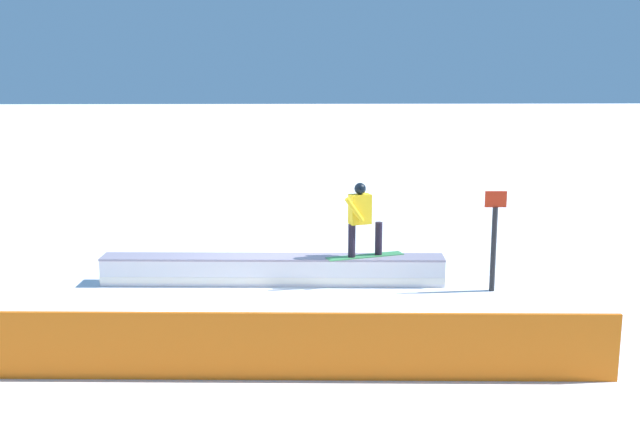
{
  "coord_description": "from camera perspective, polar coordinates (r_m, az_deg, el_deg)",
  "views": [
    {
      "loc": [
        -0.59,
        14.34,
        4.3
      ],
      "look_at": [
        -0.89,
        1.03,
        1.6
      ],
      "focal_mm": 42.99,
      "sensor_mm": 36.0,
      "label": 1
    }
  ],
  "objects": [
    {
      "name": "ground_plane",
      "position": [
        14.98,
        -3.52,
        -5.22
      ],
      "size": [
        120.0,
        120.0,
        0.0
      ],
      "primitive_type": "plane",
      "color": "white"
    },
    {
      "name": "grind_box",
      "position": [
        14.91,
        -3.53,
        -4.3
      ],
      "size": [
        6.64,
        0.78,
        0.55
      ],
      "color": "white",
      "rests_on": "ground_plane"
    },
    {
      "name": "snowboarder",
      "position": [
        14.6,
        3.1,
        -0.26
      ],
      "size": [
        1.54,
        0.73,
        1.44
      ],
      "color": "#3B8C4F",
      "rests_on": "grind_box"
    },
    {
      "name": "safety_fence",
      "position": [
        10.53,
        -4.5,
        -9.83
      ],
      "size": [
        9.68,
        0.39,
        0.95
      ],
      "primitive_type": "cube",
      "rotation": [
        0.0,
        0.0,
        -0.03
      ],
      "color": "orange",
      "rests_on": "ground_plane"
    },
    {
      "name": "trail_marker",
      "position": [
        14.6,
        12.83,
        -1.79
      ],
      "size": [
        0.4,
        0.1,
        1.91
      ],
      "color": "#262628",
      "rests_on": "ground_plane"
    }
  ]
}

